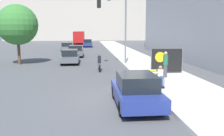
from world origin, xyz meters
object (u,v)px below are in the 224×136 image
(seated_protester, at_px, (160,75))
(protest_banner, at_px, (167,60))
(parked_car_curbside, at_px, (136,90))
(car_on_road_midblock, at_px, (76,51))
(traffic_light_pole, at_px, (117,19))
(car_on_road_nearest, at_px, (70,56))
(motorcycle_on_road, at_px, (99,64))
(car_on_road_distant, at_px, (67,47))
(car_on_road_far_lane, at_px, (88,43))
(jogger_on_sidewalk, at_px, (165,64))
(street_tree_near_curb, at_px, (17,25))
(city_bus_on_road, at_px, (79,37))

(seated_protester, height_order, protest_banner, protest_banner)
(parked_car_curbside, height_order, car_on_road_midblock, parked_car_curbside)
(traffic_light_pole, bearing_deg, car_on_road_nearest, 157.26)
(parked_car_curbside, relative_size, motorcycle_on_road, 1.99)
(car_on_road_nearest, distance_m, car_on_road_distant, 15.93)
(car_on_road_nearest, height_order, car_on_road_far_lane, car_on_road_far_lane)
(protest_banner, bearing_deg, traffic_light_pole, 118.46)
(car_on_road_midblock, distance_m, motorcycle_on_road, 11.87)
(parked_car_curbside, relative_size, car_on_road_midblock, 0.95)
(car_on_road_distant, bearing_deg, car_on_road_far_lane, 69.54)
(car_on_road_nearest, bearing_deg, motorcycle_on_road, -60.55)
(car_on_road_nearest, xyz_separation_m, car_on_road_distant, (-1.58, 15.85, -0.03))
(car_on_road_midblock, bearing_deg, jogger_on_sidewalk, -66.72)
(car_on_road_nearest, height_order, street_tree_near_curb, street_tree_near_curb)
(jogger_on_sidewalk, bearing_deg, street_tree_near_curb, -62.99)
(motorcycle_on_road, bearing_deg, city_bus_on_road, 94.19)
(street_tree_near_curb, bearing_deg, city_bus_on_road, 82.66)
(traffic_light_pole, bearing_deg, jogger_on_sidewalk, -70.88)
(car_on_road_distant, relative_size, street_tree_near_curb, 0.71)
(protest_banner, relative_size, parked_car_curbside, 0.58)
(parked_car_curbside, height_order, car_on_road_distant, parked_car_curbside)
(protest_banner, distance_m, street_tree_near_curb, 14.96)
(car_on_road_midblock, bearing_deg, city_bus_on_road, 90.99)
(protest_banner, distance_m, car_on_road_distant, 25.29)
(protest_banner, relative_size, traffic_light_pole, 0.39)
(car_on_road_nearest, bearing_deg, car_on_road_midblock, 87.96)
(seated_protester, height_order, car_on_road_nearest, car_on_road_nearest)
(seated_protester, relative_size, car_on_road_far_lane, 0.30)
(parked_car_curbside, height_order, car_on_road_far_lane, car_on_road_far_lane)
(jogger_on_sidewalk, bearing_deg, car_on_road_distant, -97.36)
(protest_banner, relative_size, car_on_road_distant, 0.59)
(traffic_light_pole, bearing_deg, street_tree_near_curb, 170.27)
(jogger_on_sidewalk, distance_m, car_on_road_far_lane, 34.50)
(seated_protester, bearing_deg, car_on_road_distant, 104.42)
(parked_car_curbside, xyz_separation_m, car_on_road_distant, (-5.52, 30.87, -0.06))
(parked_car_curbside, relative_size, car_on_road_nearest, 0.96)
(seated_protester, bearing_deg, protest_banner, 67.36)
(motorcycle_on_road, bearing_deg, car_on_road_far_lane, 91.90)
(parked_car_curbside, height_order, car_on_road_nearest, parked_car_curbside)
(jogger_on_sidewalk, distance_m, traffic_light_pole, 8.45)
(car_on_road_distant, bearing_deg, motorcycle_on_road, -78.18)
(protest_banner, distance_m, car_on_road_far_lane, 33.05)
(jogger_on_sidewalk, relative_size, car_on_road_nearest, 0.40)
(parked_car_curbside, bearing_deg, traffic_light_pole, 87.33)
(seated_protester, height_order, parked_car_curbside, parked_car_curbside)
(car_on_road_midblock, distance_m, city_bus_on_road, 29.83)
(traffic_light_pole, xyz_separation_m, parked_car_curbside, (-0.61, -13.11, -3.68))
(car_on_road_nearest, bearing_deg, city_bus_on_road, 90.43)
(seated_protester, bearing_deg, jogger_on_sidewalk, 66.52)
(seated_protester, distance_m, motorcycle_on_road, 7.81)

